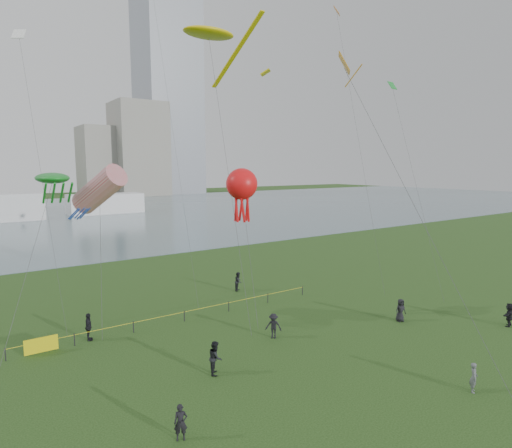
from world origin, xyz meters
TOP-DOWN VIEW (x-y plane):
  - ground_plane at (0.00, 0.00)m, footprint 400.00×400.00m
  - lake at (0.00, 100.00)m, footprint 400.00×120.00m
  - tower at (62.00, 168.00)m, footprint 24.00×24.00m
  - building_mid at (46.00, 162.00)m, footprint 20.00×20.00m
  - building_low at (32.00, 168.00)m, footprint 16.00×18.00m
  - pavilion_right at (14.00, 98.00)m, footprint 18.00×7.00m
  - fence at (-8.99, 15.59)m, footprint 24.07×0.07m
  - kite_flyer at (5.24, -2.70)m, footprint 0.70×0.64m
  - spectator_a at (-5.02, 6.85)m, footprint 1.10×1.18m
  - spectator_b at (0.83, 9.06)m, footprint 1.24×1.29m
  - spectator_c at (-9.85, 15.96)m, footprint 0.73×1.21m
  - spectator_d at (10.90, 6.12)m, footprint 0.98×0.76m
  - spectator_e at (16.71, 0.84)m, footprint 1.72×0.91m
  - spectator_f at (-9.24, 2.41)m, footprint 0.70×0.59m
  - spectator_g at (4.99, 20.19)m, footprint 1.12×1.10m
  - kite_stingray at (1.46, 18.80)m, footprint 4.52×10.13m
  - kite_windsock at (-7.83, 19.25)m, footprint 4.28×6.34m
  - kite_creature at (-10.84, 20.21)m, footprint 5.61×7.78m
  - kite_octopus at (1.35, 13.86)m, footprint 2.41×4.09m
  - kite_delta at (6.55, 7.89)m, footprint 1.69×14.05m
  - small_kites at (4.75, 19.25)m, footprint 31.10×11.28m

SIDE VIEW (x-z plane):
  - ground_plane at x=0.00m, z-range 0.00..0.00m
  - lake at x=0.00m, z-range -0.02..0.06m
  - fence at x=-8.99m, z-range 0.03..1.08m
  - kite_flyer at x=5.24m, z-range 0.00..1.61m
  - spectator_f at x=-9.24m, z-range 0.00..1.62m
  - spectator_d at x=10.90m, z-range 0.00..1.77m
  - spectator_b at x=0.83m, z-range 0.00..1.77m
  - spectator_e at x=16.71m, z-range 0.00..1.77m
  - spectator_g at x=4.99m, z-range 0.00..1.82m
  - spectator_c at x=-9.85m, z-range 0.00..1.93m
  - spectator_a at x=-5.02m, z-range 0.00..1.94m
  - pavilion_right at x=14.00m, z-range 0.00..5.00m
  - kite_windsock at x=-7.83m, z-range 4.11..16.22m
  - kite_octopus at x=1.35m, z-range 4.61..16.38m
  - kite_creature at x=-10.84m, z-range 5.29..16.74m
  - building_low at x=32.00m, z-range 0.00..28.00m
  - kite_delta at x=6.55m, z-range 8.24..28.03m
  - building_mid at x=46.00m, z-range 0.00..38.00m
  - kite_stingray at x=1.46m, z-range 11.10..34.24m
  - small_kites at x=4.75m, z-range 19.33..28.20m
  - tower at x=62.00m, z-range 0.00..120.00m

